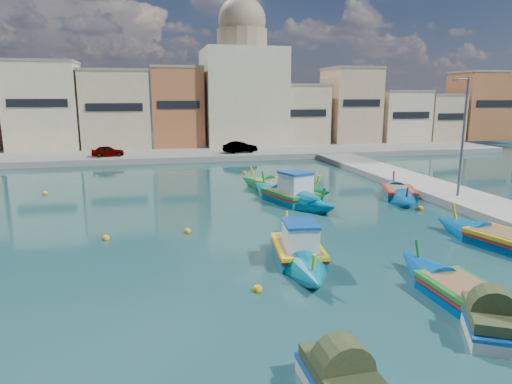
{
  "coord_description": "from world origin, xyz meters",
  "views": [
    {
      "loc": [
        -1.83,
        -19.32,
        6.97
      ],
      "look_at": [
        4.0,
        6.0,
        1.4
      ],
      "focal_mm": 32.0,
      "sensor_mm": 36.0,
      "label": 1
    }
  ],
  "objects_px": {
    "church_block": "(242,83)",
    "luzzu_blue_south": "(465,297)",
    "luzzu_cyan_mid": "(399,194)",
    "tender_far": "(491,323)",
    "tender_near": "(342,382)",
    "luzzu_cyan_south": "(506,243)",
    "luzzu_blue_cabin": "(291,197)",
    "luzzu_green": "(282,188)",
    "quay_street_lamp": "(462,137)",
    "luzzu_turquoise_cabin": "(298,252)"
  },
  "relations": [
    {
      "from": "luzzu_green",
      "to": "luzzu_blue_south",
      "type": "xyz_separation_m",
      "value": [
        0.93,
        -18.96,
        -0.05
      ]
    },
    {
      "from": "quay_street_lamp",
      "to": "luzzu_blue_south",
      "type": "relative_size",
      "value": 0.99
    },
    {
      "from": "luzzu_blue_cabin",
      "to": "luzzu_cyan_mid",
      "type": "bearing_deg",
      "value": -1.91
    },
    {
      "from": "tender_near",
      "to": "luzzu_blue_cabin",
      "type": "bearing_deg",
      "value": 76.2
    },
    {
      "from": "tender_near",
      "to": "tender_far",
      "type": "relative_size",
      "value": 0.89
    },
    {
      "from": "luzzu_green",
      "to": "tender_far",
      "type": "height_order",
      "value": "luzzu_green"
    },
    {
      "from": "tender_far",
      "to": "quay_street_lamp",
      "type": "bearing_deg",
      "value": 56.71
    },
    {
      "from": "luzzu_cyan_mid",
      "to": "tender_far",
      "type": "xyz_separation_m",
      "value": [
        -7.01,
        -17.24,
        0.15
      ]
    },
    {
      "from": "luzzu_cyan_south",
      "to": "quay_street_lamp",
      "type": "bearing_deg",
      "value": 67.28
    },
    {
      "from": "church_block",
      "to": "tender_far",
      "type": "relative_size",
      "value": 6.33
    },
    {
      "from": "luzzu_blue_south",
      "to": "tender_far",
      "type": "distance_m",
      "value": 2.1
    },
    {
      "from": "quay_street_lamp",
      "to": "luzzu_blue_south",
      "type": "height_order",
      "value": "quay_street_lamp"
    },
    {
      "from": "luzzu_green",
      "to": "luzzu_blue_south",
      "type": "distance_m",
      "value": 18.98
    },
    {
      "from": "quay_street_lamp",
      "to": "luzzu_blue_cabin",
      "type": "bearing_deg",
      "value": 166.09
    },
    {
      "from": "luzzu_cyan_south",
      "to": "tender_far",
      "type": "xyz_separation_m",
      "value": [
        -6.28,
        -6.54,
        0.13
      ]
    },
    {
      "from": "luzzu_cyan_mid",
      "to": "luzzu_blue_south",
      "type": "height_order",
      "value": "luzzu_cyan_mid"
    },
    {
      "from": "luzzu_cyan_mid",
      "to": "luzzu_green",
      "type": "xyz_separation_m",
      "value": [
        -7.29,
        3.72,
        0.04
      ]
    },
    {
      "from": "luzzu_turquoise_cabin",
      "to": "tender_near",
      "type": "height_order",
      "value": "luzzu_turquoise_cabin"
    },
    {
      "from": "quay_street_lamp",
      "to": "luzzu_blue_cabin",
      "type": "relative_size",
      "value": 0.85
    },
    {
      "from": "luzzu_blue_south",
      "to": "tender_near",
      "type": "relative_size",
      "value": 3.01
    },
    {
      "from": "quay_street_lamp",
      "to": "luzzu_cyan_south",
      "type": "distance_m",
      "value": 9.92
    },
    {
      "from": "quay_street_lamp",
      "to": "luzzu_turquoise_cabin",
      "type": "xyz_separation_m",
      "value": [
        -13.31,
        -7.51,
        -4.01
      ]
    },
    {
      "from": "luzzu_blue_cabin",
      "to": "luzzu_cyan_south",
      "type": "height_order",
      "value": "luzzu_blue_cabin"
    },
    {
      "from": "luzzu_cyan_south",
      "to": "church_block",
      "type": "bearing_deg",
      "value": 95.33
    },
    {
      "from": "luzzu_cyan_mid",
      "to": "luzzu_green",
      "type": "relative_size",
      "value": 0.97
    },
    {
      "from": "luzzu_green",
      "to": "tender_far",
      "type": "distance_m",
      "value": 20.96
    },
    {
      "from": "luzzu_green",
      "to": "luzzu_cyan_south",
      "type": "height_order",
      "value": "luzzu_green"
    },
    {
      "from": "luzzu_turquoise_cabin",
      "to": "tender_near",
      "type": "relative_size",
      "value": 3.23
    },
    {
      "from": "tender_near",
      "to": "church_block",
      "type": "bearing_deg",
      "value": 81.27
    },
    {
      "from": "luzzu_cyan_mid",
      "to": "luzzu_cyan_south",
      "type": "bearing_deg",
      "value": -93.88
    },
    {
      "from": "luzzu_green",
      "to": "tender_near",
      "type": "height_order",
      "value": "luzzu_green"
    },
    {
      "from": "church_block",
      "to": "luzzu_cyan_south",
      "type": "relative_size",
      "value": 2.29
    },
    {
      "from": "tender_near",
      "to": "tender_far",
      "type": "height_order",
      "value": "tender_near"
    },
    {
      "from": "luzzu_turquoise_cabin",
      "to": "luzzu_blue_south",
      "type": "bearing_deg",
      "value": -52.22
    },
    {
      "from": "luzzu_blue_cabin",
      "to": "tender_far",
      "type": "height_order",
      "value": "luzzu_blue_cabin"
    },
    {
      "from": "tender_far",
      "to": "tender_near",
      "type": "bearing_deg",
      "value": -162.87
    },
    {
      "from": "church_block",
      "to": "luzzu_blue_cabin",
      "type": "bearing_deg",
      "value": -95.56
    },
    {
      "from": "luzzu_blue_cabin",
      "to": "luzzu_cyan_south",
      "type": "distance_m",
      "value": 13.0
    },
    {
      "from": "quay_street_lamp",
      "to": "luzzu_blue_cabin",
      "type": "height_order",
      "value": "quay_street_lamp"
    },
    {
      "from": "luzzu_blue_south",
      "to": "luzzu_cyan_south",
      "type": "distance_m",
      "value": 7.24
    },
    {
      "from": "church_block",
      "to": "luzzu_cyan_mid",
      "type": "relative_size",
      "value": 2.34
    },
    {
      "from": "luzzu_blue_cabin",
      "to": "luzzu_blue_south",
      "type": "distance_m",
      "value": 15.56
    },
    {
      "from": "luzzu_blue_cabin",
      "to": "church_block",
      "type": "bearing_deg",
      "value": 84.44
    },
    {
      "from": "church_block",
      "to": "luzzu_blue_south",
      "type": "relative_size",
      "value": 2.35
    },
    {
      "from": "luzzu_turquoise_cabin",
      "to": "tender_near",
      "type": "bearing_deg",
      "value": -101.85
    },
    {
      "from": "luzzu_cyan_mid",
      "to": "luzzu_blue_south",
      "type": "distance_m",
      "value": 16.51
    },
    {
      "from": "luzzu_cyan_south",
      "to": "tender_near",
      "type": "xyz_separation_m",
      "value": [
        -11.71,
        -8.21,
        0.14
      ]
    },
    {
      "from": "tender_near",
      "to": "tender_far",
      "type": "distance_m",
      "value": 5.68
    },
    {
      "from": "luzzu_turquoise_cabin",
      "to": "luzzu_green",
      "type": "bearing_deg",
      "value": 76.54
    },
    {
      "from": "luzzu_turquoise_cabin",
      "to": "quay_street_lamp",
      "type": "bearing_deg",
      "value": 29.44
    }
  ]
}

